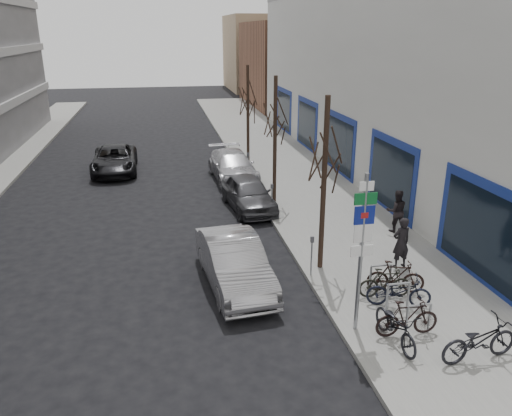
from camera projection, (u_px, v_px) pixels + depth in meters
name	position (u px, v px, depth m)	size (l,w,h in m)	color
ground	(262.00, 344.00, 12.16)	(120.00, 120.00, 0.00)	black
sidewalk_east	(316.00, 200.00, 22.18)	(5.00, 70.00, 0.15)	slate
commercial_building	(499.00, 72.00, 28.30)	(20.00, 32.00, 10.00)	#B7B7B2
brick_building_far	(309.00, 64.00, 50.12)	(12.00, 14.00, 8.00)	brown
tan_building_far	(279.00, 53.00, 63.90)	(13.00, 12.00, 9.00)	#937A5B
highway_sign_pole	(362.00, 244.00, 11.75)	(0.55, 0.10, 4.20)	gray
bike_rack	(398.00, 293.00, 13.17)	(0.66, 2.26, 0.83)	gray
tree_near	(326.00, 144.00, 14.48)	(1.80, 1.80, 5.50)	black
tree_mid	(275.00, 111.00, 20.49)	(1.80, 1.80, 5.50)	black
tree_far	(248.00, 92.00, 26.50)	(1.80, 1.80, 5.50)	black
meter_front	(312.00, 252.00, 15.01)	(0.10, 0.08, 1.27)	gray
meter_mid	(272.00, 196.00, 20.09)	(0.10, 0.08, 1.27)	gray
meter_back	(248.00, 162.00, 25.18)	(0.10, 0.08, 1.27)	gray
bike_near_left	(396.00, 323.00, 11.77)	(0.54, 1.80, 1.10)	black
bike_near_right	(407.00, 318.00, 12.09)	(0.48, 1.62, 0.98)	black
bike_mid_curb	(399.00, 289.00, 13.38)	(0.52, 1.72, 1.05)	black
bike_mid_inner	(385.00, 282.00, 13.85)	(0.45, 1.50, 0.91)	black
bike_far_curb	(480.00, 337.00, 11.16)	(0.59, 1.94, 1.18)	black
bike_far_inner	(396.00, 276.00, 14.12)	(0.48, 1.63, 0.99)	black
parked_car_front	(234.00, 263.00, 14.73)	(1.57, 4.51, 1.49)	#9B9A9F
parked_car_mid	(248.00, 193.00, 21.13)	(1.67, 4.14, 1.41)	#444448
parked_car_back	(233.00, 166.00, 25.31)	(2.00, 4.91, 1.43)	#AAA9AF
lane_car	(115.00, 159.00, 26.69)	(2.28, 4.94, 1.37)	black
pedestrian_near	(401.00, 243.00, 15.52)	(0.61, 0.40, 1.66)	black
pedestrian_far	(396.00, 211.00, 18.33)	(0.59, 0.40, 1.61)	black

